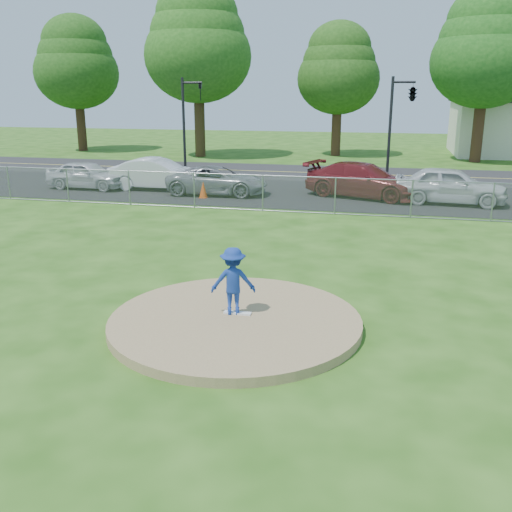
{
  "coord_description": "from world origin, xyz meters",
  "views": [
    {
      "loc": [
        2.97,
        -10.96,
        4.87
      ],
      "look_at": [
        0.0,
        2.0,
        1.0
      ],
      "focal_mm": 40.0,
      "sensor_mm": 36.0,
      "label": 1
    }
  ],
  "objects": [
    {
      "name": "pitchers_mound",
      "position": [
        0.0,
        0.0,
        0.1
      ],
      "size": [
        5.4,
        5.4,
        0.2
      ],
      "primitive_type": "cylinder",
      "color": "#90764F",
      "rests_on": "ground"
    },
    {
      "name": "chain_link_fence",
      "position": [
        0.0,
        12.0,
        0.75
      ],
      "size": [
        40.0,
        0.06,
        1.5
      ],
      "primitive_type": "cube",
      "color": "gray",
      "rests_on": "ground"
    },
    {
      "name": "ground",
      "position": [
        0.0,
        10.0,
        0.0
      ],
      "size": [
        120.0,
        120.0,
        0.0
      ],
      "primitive_type": "plane",
      "color": "#224E11",
      "rests_on": "ground"
    },
    {
      "name": "parking_lot",
      "position": [
        0.0,
        16.5,
        0.01
      ],
      "size": [
        50.0,
        8.0,
        0.01
      ],
      "primitive_type": "cube",
      "color": "black",
      "rests_on": "ground"
    },
    {
      "name": "traffic_cone",
      "position": [
        -5.36,
        14.34,
        0.4
      ],
      "size": [
        0.4,
        0.4,
        0.78
      ],
      "primitive_type": "cone",
      "color": "#D5470B",
      "rests_on": "parking_lot"
    },
    {
      "name": "tree_left",
      "position": [
        -11.0,
        31.0,
        8.24
      ],
      "size": [
        7.84,
        7.84,
        12.53
      ],
      "color": "#352613",
      "rests_on": "ground"
    },
    {
      "name": "pitching_rubber",
      "position": [
        0.0,
        0.2,
        0.22
      ],
      "size": [
        0.6,
        0.15,
        0.04
      ],
      "primitive_type": "cube",
      "color": "white",
      "rests_on": "pitchers_mound"
    },
    {
      "name": "traffic_signal_left",
      "position": [
        -8.76,
        22.0,
        3.36
      ],
      "size": [
        1.28,
        0.2,
        5.6
      ],
      "color": "black",
      "rests_on": "ground"
    },
    {
      "name": "tree_far_left",
      "position": [
        -22.0,
        33.0,
        7.06
      ],
      "size": [
        6.72,
        6.72,
        10.74
      ],
      "color": "#331E12",
      "rests_on": "ground"
    },
    {
      "name": "parked_car_pearl",
      "position": [
        5.76,
        15.44,
        0.83
      ],
      "size": [
        4.96,
        2.33,
        1.64
      ],
      "primitive_type": "imported",
      "rotation": [
        0.0,
        0.0,
        1.49
      ],
      "color": "silver",
      "rests_on": "parking_lot"
    },
    {
      "name": "parked_car_darkred",
      "position": [
        1.93,
        16.2,
        0.81
      ],
      "size": [
        5.95,
        3.93,
        1.6
      ],
      "primitive_type": "imported",
      "rotation": [
        0.0,
        0.0,
        1.24
      ],
      "color": "maroon",
      "rests_on": "parking_lot"
    },
    {
      "name": "parked_car_white",
      "position": [
        -8.32,
        16.04,
        0.8
      ],
      "size": [
        4.81,
        1.75,
        1.58
      ],
      "primitive_type": "imported",
      "rotation": [
        0.0,
        0.0,
        1.59
      ],
      "color": "silver",
      "rests_on": "parking_lot"
    },
    {
      "name": "tree_center",
      "position": [
        -1.0,
        34.0,
        6.47
      ],
      "size": [
        6.16,
        6.16,
        9.84
      ],
      "color": "#3B2315",
      "rests_on": "ground"
    },
    {
      "name": "traffic_signal_center",
      "position": [
        3.97,
        22.0,
        4.61
      ],
      "size": [
        1.42,
        2.48,
        5.6
      ],
      "color": "black",
      "rests_on": "ground"
    },
    {
      "name": "parked_car_gray",
      "position": [
        -4.99,
        15.39,
        0.68
      ],
      "size": [
        4.93,
        2.46,
        1.34
      ],
      "primitive_type": "imported",
      "rotation": [
        0.0,
        0.0,
        1.62
      ],
      "color": "gray",
      "rests_on": "parking_lot"
    },
    {
      "name": "tree_right",
      "position": [
        9.0,
        32.0,
        7.65
      ],
      "size": [
        7.28,
        7.28,
        11.63
      ],
      "color": "#3B2215",
      "rests_on": "ground"
    },
    {
      "name": "pitcher",
      "position": [
        -0.1,
        0.22,
        0.94
      ],
      "size": [
        1.06,
        0.76,
        1.48
      ],
      "primitive_type": "imported",
      "rotation": [
        0.0,
        0.0,
        3.38
      ],
      "color": "navy",
      "rests_on": "pitchers_mound"
    },
    {
      "name": "street",
      "position": [
        0.0,
        24.0,
        0.0
      ],
      "size": [
        60.0,
        7.0,
        0.01
      ],
      "primitive_type": "cube",
      "color": "#232326",
      "rests_on": "ground"
    },
    {
      "name": "parked_car_silver",
      "position": [
        -11.97,
        15.5,
        0.72
      ],
      "size": [
        4.21,
        1.85,
        1.41
      ],
      "primitive_type": "imported",
      "rotation": [
        0.0,
        0.0,
        1.53
      ],
      "color": "silver",
      "rests_on": "parking_lot"
    }
  ]
}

